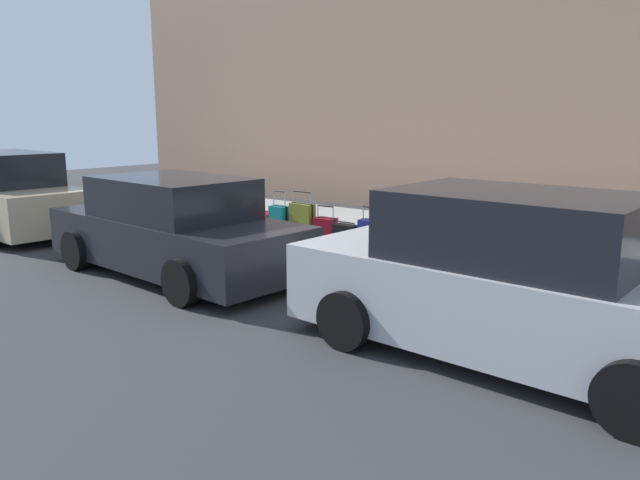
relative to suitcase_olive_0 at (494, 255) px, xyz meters
The scene contains 19 objects.
ground_plane 3.45m from the suitcase_olive_0, 12.13° to the left, with size 40.00×40.00×0.00m, color #333335.
sidewalk_curb 3.81m from the suitcase_olive_0, 28.13° to the right, with size 18.00×5.00×0.14m, color #9E9B93.
building_facade_sidewalk_side 9.06m from the suitcase_olive_0, 64.89° to the right, with size 24.00×3.00×10.04m, color #9E7A60.
suitcase_olive_0 is the anchor object (origin of this frame).
suitcase_teal_1 0.49m from the suitcase_olive_0, ahead, with size 0.41×0.27×0.56m.
suitcase_red_2 0.98m from the suitcase_olive_0, ahead, with size 0.42×0.24×1.04m.
suitcase_silver_3 1.51m from the suitcase_olive_0, ahead, with size 0.48×0.20×0.87m.
suitcase_navy_4 2.07m from the suitcase_olive_0, ahead, with size 0.47×0.26×0.88m.
suitcase_black_5 2.60m from the suitcase_olive_0, ahead, with size 0.43×0.23×0.58m.
suitcase_maroon_6 3.09m from the suitcase_olive_0, ahead, with size 0.40×0.28×0.80m.
suitcase_olive_7 3.61m from the suitcase_olive_0, ahead, with size 0.49×0.21×1.01m.
suitcase_teal_8 4.12m from the suitcase_olive_0, ahead, with size 0.36×0.25×0.99m.
suitcase_red_9 4.56m from the suitcase_olive_0, ahead, with size 0.36×0.25×0.57m.
fire_hydrant 5.24m from the suitcase_olive_0, ahead, with size 0.39×0.21×0.77m.
bollard_post 5.85m from the suitcase_olive_0, ahead, with size 0.14×0.14×0.84m, color #333338.
parking_meter 1.38m from the suitcase_olive_0, behind, with size 0.12×0.09×1.27m.
parked_car_silver_0 2.63m from the suitcase_olive_0, 116.31° to the left, with size 4.64×2.14×1.73m.
parked_car_charcoal_1 4.85m from the suitcase_olive_0, 28.92° to the left, with size 4.75×2.22×1.53m.
parked_car_beige_2 10.23m from the suitcase_olive_0, 13.25° to the left, with size 4.81×2.16×1.70m.
Camera 1 is at (-6.69, 7.46, 2.46)m, focal length 34.11 mm.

